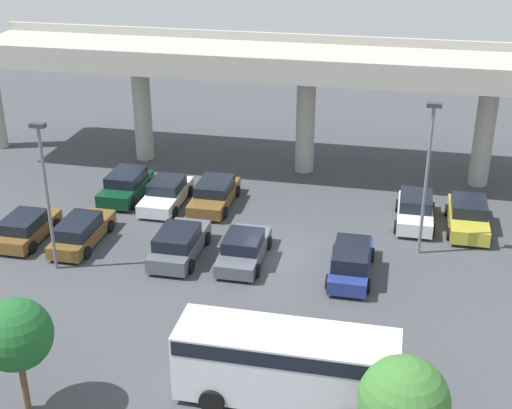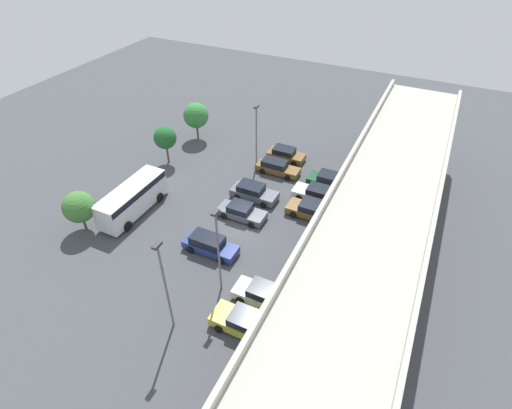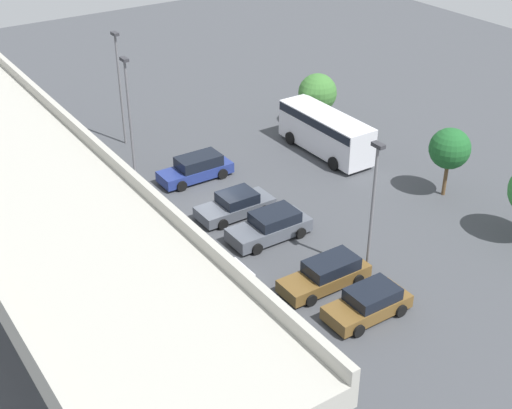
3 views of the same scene
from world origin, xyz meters
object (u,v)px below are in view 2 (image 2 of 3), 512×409
Objects in this scene: parked_car_1 at (329,181)px; lamp_post_mid_lot at (218,246)px; parked_car_2 at (317,194)px; parked_car_7 at (245,323)px; parked_car_8 at (277,167)px; tree_front_far_right at (79,207)px; lamp_post_by_overpass at (165,281)px; tree_front_centre at (165,138)px; parked_car_3 at (253,192)px; tree_front_left at (196,116)px; shuttle_bus at (132,197)px; parked_car_0 at (286,154)px; parked_car_9 at (312,210)px; parked_car_6 at (263,295)px; parked_car_5 at (209,244)px; lamp_post_near_aisle at (256,132)px; parked_car_4 at (241,212)px.

parked_car_1 is 17.78m from lamp_post_mid_lot.
parked_car_2 is 0.99× the size of parked_car_7.
tree_front_far_right is (16.47, -12.20, 1.92)m from parked_car_8.
lamp_post_by_overpass is 1.82× the size of tree_front_centre.
parked_car_7 reaches higher than parked_car_3.
shuttle_bus is at bearing 8.92° from tree_front_left.
tree_front_left is (0.11, -11.97, 2.44)m from parked_car_0.
tree_front_centre reaches higher than parked_car_0.
parked_car_8 is at bearing -72.93° from parked_car_7.
parked_car_9 is 20.23m from tree_front_left.
parked_car_1 is at bearing 167.33° from lamp_post_by_overpass.
tree_front_centre is at bearing 2.36° from parked_car_2.
parked_car_1 is at bearing -99.83° from parked_car_2.
tree_front_far_right is at bearing -0.10° from tree_front_centre.
tree_front_left reaches higher than parked_car_9.
parked_car_7 is at bearing 89.92° from parked_car_1.
lamp_post_by_overpass is (4.76, -4.91, 4.00)m from parked_car_6.
parked_car_7 is at bearing 112.18° from lamp_post_by_overpass.
lamp_post_mid_lot is 4.72m from lamp_post_by_overpass.
parked_car_1 is 0.91× the size of parked_car_9.
parked_car_0 is 0.55× the size of shuttle_bus.
parked_car_2 is 15.20m from lamp_post_mid_lot.
parked_car_9 is at bearing -89.86° from parked_car_6.
tree_front_centre is 1.10× the size of tree_front_far_right.
parked_car_7 is at bearing -42.02° from parked_car_5.
parked_car_5 is at bearing 52.73° from parked_car_9.
parked_car_1 is 0.92× the size of parked_car_7.
lamp_post_near_aisle is at bearing -66.40° from parked_car_7.
parked_car_5 is 0.60× the size of lamp_post_by_overpass.
parked_car_1 is 0.91× the size of parked_car_8.
parked_car_4 is at bearing -174.73° from lamp_post_by_overpass.
parked_car_6 is 27.00m from tree_front_left.
parked_car_6 reaches higher than parked_car_0.
lamp_post_near_aisle reaches higher than parked_car_1.
tree_front_far_right reaches higher than parked_car_6.
parked_car_0 is 0.90× the size of parked_car_2.
parked_car_0 is 16.90m from parked_car_5.
parked_car_4 is 5.32m from parked_car_5.
tree_front_left is (-8.34, -18.27, 2.44)m from parked_car_9.
parked_car_6 is (8.24, 6.10, 0.09)m from parked_car_4.
parked_car_7 is at bearing 48.37° from tree_front_centre.
lamp_post_mid_lot is at bearing 78.60° from parked_car_1.
parked_car_4 is 8.60m from parked_car_8.
parked_car_5 is at bearing -42.02° from parked_car_7.
parked_car_4 is at bearing 67.12° from tree_front_centre.
shuttle_bus is 13.57m from lamp_post_mid_lot.
parked_car_1 is 18.61m from tree_front_left.
lamp_post_by_overpass reaches higher than parked_car_4.
parked_car_6 is 0.95× the size of tree_front_left.
parked_car_4 is 6.84m from parked_car_9.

